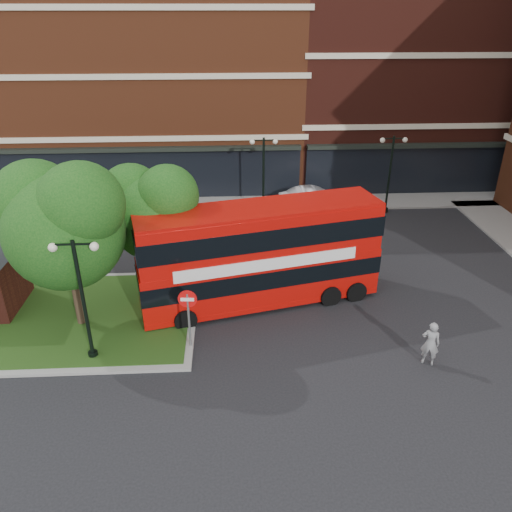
{
  "coord_description": "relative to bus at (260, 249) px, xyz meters",
  "views": [
    {
      "loc": [
        -0.08,
        -15.48,
        12.16
      ],
      "look_at": [
        1.0,
        4.62,
        2.0
      ],
      "focal_mm": 35.0,
      "sensor_mm": 36.0,
      "label": 1
    }
  ],
  "objects": [
    {
      "name": "lamp_island",
      "position": [
        -6.64,
        -3.8,
        0.17
      ],
      "size": [
        1.72,
        0.36,
        5.0
      ],
      "color": "black",
      "rests_on": "ground"
    },
    {
      "name": "tree_island_east",
      "position": [
        -4.72,
        1.06,
        1.59
      ],
      "size": [
        4.46,
        3.9,
        6.29
      ],
      "color": "#2D2116",
      "rests_on": "ground"
    },
    {
      "name": "car_silver",
      "position": [
        -7.77,
        12.0,
        -1.96
      ],
      "size": [
        4.17,
        1.91,
        1.39
      ],
      "primitive_type": "imported",
      "rotation": [
        0.0,
        0.0,
        1.5
      ],
      "color": "#9EA1A5",
      "rests_on": "ground"
    },
    {
      "name": "ground",
      "position": [
        -1.14,
        -4.0,
        -2.66
      ],
      "size": [
        120.0,
        120.0,
        0.0
      ],
      "primitive_type": "plane",
      "color": "black",
      "rests_on": "ground"
    },
    {
      "name": "woman",
      "position": [
        6.07,
        -4.77,
        -1.74
      ],
      "size": [
        0.78,
        0.66,
        1.83
      ],
      "primitive_type": "imported",
      "rotation": [
        0.0,
        0.0,
        2.75
      ],
      "color": "gray",
      "rests_on": "ground"
    },
    {
      "name": "lamp_far_left",
      "position": [
        0.86,
        10.5,
        0.17
      ],
      "size": [
        1.72,
        0.36,
        5.0
      ],
      "color": "black",
      "rests_on": "ground"
    },
    {
      "name": "tree_island_west",
      "position": [
        -7.73,
        -1.42,
        2.14
      ],
      "size": [
        5.4,
        4.71,
        7.21
      ],
      "color": "#2D2116",
      "rests_on": "ground"
    },
    {
      "name": "terrace_far_right",
      "position": [
        12.86,
        20.0,
        5.34
      ],
      "size": [
        18.0,
        12.0,
        16.0
      ],
      "primitive_type": "cube",
      "color": "#471911",
      "rests_on": "ground"
    },
    {
      "name": "bus",
      "position": [
        0.0,
        0.0,
        0.0
      ],
      "size": [
        10.87,
        4.87,
        4.05
      ],
      "rotation": [
        0.0,
        0.0,
        0.24
      ],
      "color": "#AE0B06",
      "rests_on": "ground"
    },
    {
      "name": "terrace_far_left",
      "position": [
        -9.14,
        20.0,
        4.34
      ],
      "size": [
        26.0,
        12.0,
        14.0
      ],
      "primitive_type": "cube",
      "color": "brown",
      "rests_on": "ground"
    },
    {
      "name": "lamp_far_right",
      "position": [
        8.86,
        10.5,
        0.17
      ],
      "size": [
        1.72,
        0.36,
        5.0
      ],
      "color": "black",
      "rests_on": "ground"
    },
    {
      "name": "car_white",
      "position": [
        4.27,
        11.21,
        -1.91
      ],
      "size": [
        4.69,
        2.11,
        1.49
      ],
      "primitive_type": "imported",
      "rotation": [
        0.0,
        0.0,
        1.69
      ],
      "color": "white",
      "rests_on": "ground"
    },
    {
      "name": "pavement_far",
      "position": [
        -1.14,
        12.5,
        -2.6
      ],
      "size": [
        44.0,
        3.0,
        0.12
      ],
      "primitive_type": "cube",
      "color": "slate",
      "rests_on": "ground"
    },
    {
      "name": "traffic_island",
      "position": [
        -9.14,
        -1.0,
        -2.59
      ],
      "size": [
        12.6,
        7.6,
        0.15
      ],
      "color": "gray",
      "rests_on": "ground"
    },
    {
      "name": "no_entry_sign",
      "position": [
        -2.94,
        -3.34,
        -0.79
      ],
      "size": [
        0.73,
        0.11,
        2.62
      ],
      "rotation": [
        0.0,
        0.0,
        -0.07
      ],
      "color": "slate",
      "rests_on": "ground"
    }
  ]
}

